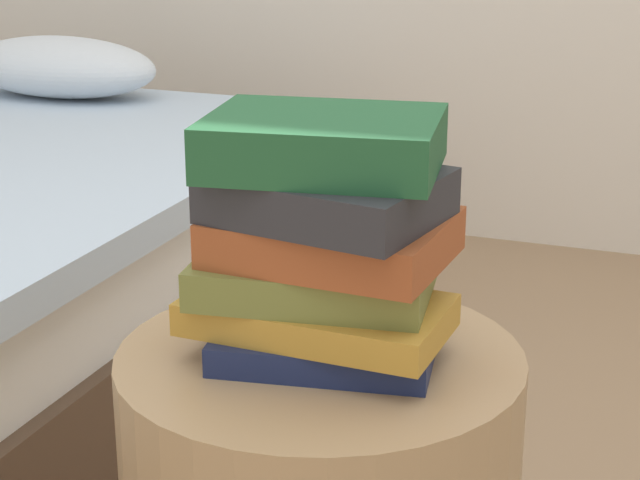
{
  "coord_description": "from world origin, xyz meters",
  "views": [
    {
      "loc": [
        0.41,
        -1.08,
        1.02
      ],
      "look_at": [
        0.0,
        0.0,
        0.63
      ],
      "focal_mm": 60.99,
      "sensor_mm": 36.0,
      "label": 1
    }
  ],
  "objects_px": {
    "book_navy": "(325,345)",
    "book_rust": "(332,237)",
    "book_forest": "(322,142)",
    "book_ochre": "(315,314)",
    "book_charcoal": "(326,196)",
    "book_olive": "(312,278)"
  },
  "relations": [
    {
      "from": "book_rust",
      "to": "book_forest",
      "type": "distance_m",
      "value": 0.11
    },
    {
      "from": "book_navy",
      "to": "book_charcoal",
      "type": "relative_size",
      "value": 1.04
    },
    {
      "from": "book_olive",
      "to": "book_forest",
      "type": "bearing_deg",
      "value": 59.12
    },
    {
      "from": "book_olive",
      "to": "book_forest",
      "type": "xyz_separation_m",
      "value": [
        0.01,
        0.01,
        0.16
      ]
    },
    {
      "from": "book_ochre",
      "to": "book_charcoal",
      "type": "xyz_separation_m",
      "value": [
        0.01,
        0.01,
        0.14
      ]
    },
    {
      "from": "book_olive",
      "to": "book_forest",
      "type": "height_order",
      "value": "book_forest"
    },
    {
      "from": "book_navy",
      "to": "book_ochre",
      "type": "bearing_deg",
      "value": 162.79
    },
    {
      "from": "book_rust",
      "to": "book_forest",
      "type": "height_order",
      "value": "book_forest"
    },
    {
      "from": "book_charcoal",
      "to": "book_ochre",
      "type": "bearing_deg",
      "value": -139.87
    },
    {
      "from": "book_navy",
      "to": "book_olive",
      "type": "height_order",
      "value": "book_olive"
    },
    {
      "from": "book_rust",
      "to": "book_forest",
      "type": "xyz_separation_m",
      "value": [
        -0.01,
        0.0,
        0.11
      ]
    },
    {
      "from": "book_ochre",
      "to": "book_forest",
      "type": "distance_m",
      "value": 0.2
    },
    {
      "from": "book_olive",
      "to": "book_charcoal",
      "type": "height_order",
      "value": "book_charcoal"
    },
    {
      "from": "book_navy",
      "to": "book_charcoal",
      "type": "distance_m",
      "value": 0.18
    },
    {
      "from": "book_navy",
      "to": "book_charcoal",
      "type": "height_order",
      "value": "book_charcoal"
    },
    {
      "from": "book_ochre",
      "to": "book_forest",
      "type": "height_order",
      "value": "book_forest"
    },
    {
      "from": "book_ochre",
      "to": "book_forest",
      "type": "relative_size",
      "value": 1.16
    },
    {
      "from": "book_ochre",
      "to": "book_forest",
      "type": "xyz_separation_m",
      "value": [
        0.0,
        0.02,
        0.2
      ]
    },
    {
      "from": "book_charcoal",
      "to": "book_rust",
      "type": "bearing_deg",
      "value": 88.85
    },
    {
      "from": "book_navy",
      "to": "book_rust",
      "type": "xyz_separation_m",
      "value": [
        0.0,
        0.02,
        0.12
      ]
    },
    {
      "from": "book_ochre",
      "to": "book_rust",
      "type": "relative_size",
      "value": 1.15
    },
    {
      "from": "book_forest",
      "to": "book_rust",
      "type": "bearing_deg",
      "value": -16.71
    }
  ]
}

